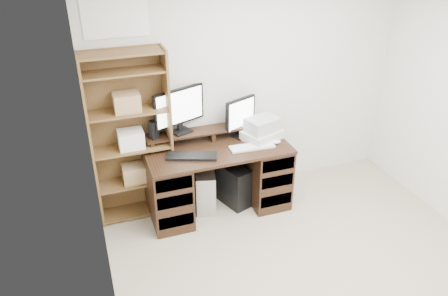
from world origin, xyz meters
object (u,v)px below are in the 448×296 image
monitor_small (240,116)px  printer (262,135)px  monitor_wide (179,108)px  tower_silver (205,187)px  desk (217,177)px  bookshelf (130,136)px  tower_black (231,184)px

monitor_small → printer: bearing=-60.8°
monitor_wide → printer: 0.93m
tower_silver → monitor_small: bearing=27.8°
monitor_wide → printer: monitor_wide is taller
desk → bookshelf: 1.02m
monitor_wide → printer: size_ratio=1.45×
monitor_small → tower_black: (-0.15, -0.13, -0.75)m
monitor_small → desk: bearing=-173.8°
printer → bookshelf: 1.38m
monitor_wide → tower_black: (0.50, -0.21, -0.90)m
tower_silver → bookshelf: 1.01m
printer → tower_silver: size_ratio=0.85×
monitor_wide → monitor_small: (0.65, -0.08, -0.15)m
tower_black → bookshelf: size_ratio=0.28×
desk → bookshelf: bookshelf is taller
tower_silver → tower_black: (0.29, -0.03, 0.00)m
monitor_small → bookshelf: bearing=155.8°
monitor_small → bookshelf: size_ratio=0.24×
tower_silver → printer: bearing=10.3°
printer → tower_black: 0.66m
monitor_small → bookshelf: (-1.17, 0.04, -0.07)m
desk → tower_silver: (-0.12, 0.07, -0.16)m
monitor_wide → monitor_small: size_ratio=1.32×
desk → monitor_wide: 0.85m
monitor_wide → monitor_small: monitor_wide is taller
monitor_wide → tower_black: 1.05m
monitor_wide → desk: bearing=-59.2°
tower_black → bookshelf: bookshelf is taller
monitor_small → printer: monitor_small is taller
monitor_small → tower_silver: monitor_small is taller
desk → tower_silver: 0.21m
desk → monitor_wide: monitor_wide is taller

